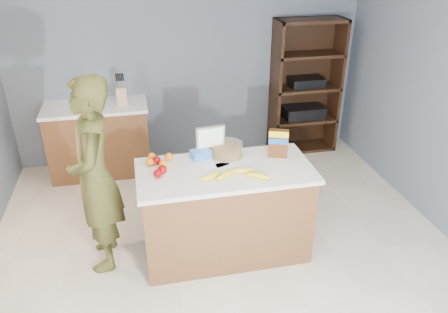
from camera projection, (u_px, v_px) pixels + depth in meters
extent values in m
cube|color=beige|center=(232.00, 271.00, 4.00)|extent=(4.50, 5.00, 0.02)
cube|color=slate|center=(189.00, 65.00, 5.60)|extent=(4.50, 0.02, 2.50)
cube|color=brown|center=(225.00, 213.00, 4.06)|extent=(1.50, 0.70, 0.86)
cube|color=silver|center=(225.00, 171.00, 3.86)|extent=(1.56, 0.76, 0.04)
cube|color=black|center=(225.00, 246.00, 4.23)|extent=(1.46, 0.66, 0.10)
cube|color=brown|center=(100.00, 141.00, 5.49)|extent=(1.20, 0.60, 0.86)
cube|color=white|center=(95.00, 107.00, 5.28)|extent=(1.24, 0.62, 0.04)
cube|color=black|center=(301.00, 84.00, 6.03)|extent=(0.90, 0.04, 1.80)
cube|color=black|center=(275.00, 90.00, 5.80)|extent=(0.04, 0.40, 1.80)
cube|color=black|center=(335.00, 86.00, 5.96)|extent=(0.04, 0.40, 1.80)
cube|color=black|center=(300.00, 146.00, 6.28)|extent=(0.90, 0.40, 0.04)
cube|color=black|center=(303.00, 119.00, 6.08)|extent=(0.90, 0.40, 0.04)
cube|color=black|center=(306.00, 88.00, 5.88)|extent=(0.90, 0.40, 0.04)
cube|color=black|center=(309.00, 54.00, 5.67)|extent=(0.90, 0.40, 0.04)
cube|color=black|center=(312.00, 20.00, 5.48)|extent=(0.90, 0.40, 0.04)
cube|color=black|center=(303.00, 112.00, 6.04)|extent=(0.55, 0.32, 0.16)
cube|color=black|center=(306.00, 82.00, 5.84)|extent=(0.45, 0.30, 0.12)
imported|color=#414019|center=(95.00, 177.00, 3.74)|extent=(0.44, 0.66, 1.78)
cube|color=tan|center=(122.00, 96.00, 5.24)|extent=(0.12, 0.10, 0.22)
cylinder|color=black|center=(117.00, 84.00, 5.16)|extent=(0.02, 0.02, 0.09)
cylinder|color=black|center=(119.00, 84.00, 5.17)|extent=(0.02, 0.02, 0.09)
cylinder|color=black|center=(120.00, 84.00, 5.17)|extent=(0.02, 0.02, 0.09)
cylinder|color=black|center=(122.00, 84.00, 5.17)|extent=(0.02, 0.02, 0.09)
cylinder|color=black|center=(124.00, 83.00, 5.18)|extent=(0.02, 0.02, 0.09)
cube|color=white|center=(217.00, 165.00, 3.91)|extent=(0.25, 0.18, 0.00)
cube|color=white|center=(228.00, 165.00, 3.92)|extent=(0.23, 0.13, 0.00)
ellipsoid|color=yellow|center=(211.00, 176.00, 3.68)|extent=(0.22, 0.13, 0.05)
ellipsoid|color=yellow|center=(226.00, 175.00, 3.70)|extent=(0.21, 0.16, 0.05)
ellipsoid|color=yellow|center=(242.00, 171.00, 3.77)|extent=(0.22, 0.08, 0.05)
ellipsoid|color=yellow|center=(258.00, 176.00, 3.69)|extent=(0.21, 0.16, 0.05)
sphere|color=#8C0306|center=(157.00, 161.00, 3.91)|extent=(0.08, 0.08, 0.08)
sphere|color=#8C0306|center=(162.00, 170.00, 3.76)|extent=(0.08, 0.08, 0.08)
sphere|color=#8C0306|center=(158.00, 174.00, 3.70)|extent=(0.08, 0.08, 0.08)
sphere|color=orange|center=(157.00, 161.00, 3.91)|extent=(0.07, 0.07, 0.07)
sphere|color=orange|center=(152.00, 157.00, 3.98)|extent=(0.07, 0.07, 0.07)
sphere|color=orange|center=(163.00, 164.00, 3.85)|extent=(0.07, 0.07, 0.07)
sphere|color=orange|center=(169.00, 157.00, 3.98)|extent=(0.07, 0.07, 0.07)
sphere|color=orange|center=(150.00, 162.00, 3.89)|extent=(0.07, 0.07, 0.07)
cube|color=blue|center=(201.00, 154.00, 4.02)|extent=(0.21, 0.17, 0.08)
cylinder|color=#267219|center=(227.00, 152.00, 4.05)|extent=(0.27, 0.27, 0.09)
cylinder|color=white|center=(227.00, 150.00, 4.04)|extent=(0.30, 0.30, 0.13)
cylinder|color=silver|center=(211.00, 153.00, 4.11)|extent=(0.12, 0.12, 0.01)
cylinder|color=silver|center=(210.00, 150.00, 4.10)|extent=(0.02, 0.02, 0.05)
cube|color=silver|center=(210.00, 137.00, 4.04)|extent=(0.28, 0.07, 0.22)
cube|color=yellow|center=(211.00, 138.00, 4.02)|extent=(0.24, 0.03, 0.18)
cube|color=#592B14|center=(278.00, 144.00, 4.00)|extent=(0.19, 0.12, 0.27)
cube|color=yellow|center=(279.00, 133.00, 3.95)|extent=(0.19, 0.13, 0.06)
cube|color=blue|center=(279.00, 140.00, 3.99)|extent=(0.19, 0.13, 0.05)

